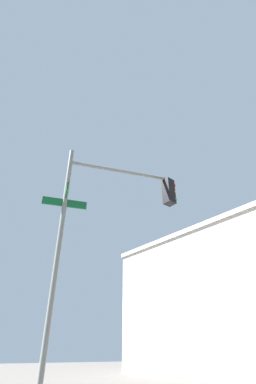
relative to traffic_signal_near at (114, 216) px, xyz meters
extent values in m
cylinder|color=slate|center=(-0.49, -1.18, -1.32)|extent=(0.12, 0.12, 6.37)
cylinder|color=slate|center=(0.07, 0.17, 1.47)|extent=(1.20, 2.73, 0.09)
cube|color=black|center=(0.63, 1.52, 1.02)|extent=(0.28, 0.28, 0.80)
sphere|color=red|center=(0.69, 1.65, 1.27)|extent=(0.18, 0.18, 0.18)
sphere|color=orange|center=(0.69, 1.65, 1.02)|extent=(0.18, 0.18, 0.18)
sphere|color=green|center=(0.69, 1.65, 0.77)|extent=(0.18, 0.18, 0.18)
cube|color=#0F5128|center=(-0.49, -1.18, 0.18)|extent=(0.46, 1.03, 0.20)
cube|color=#0F5128|center=(-0.49, -1.18, 0.40)|extent=(0.94, 0.42, 0.20)
cube|color=gray|center=(-9.60, 25.89, 6.24)|extent=(16.55, 23.50, 0.40)
camera|label=1|loc=(5.13, -3.72, -3.09)|focal=25.23mm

